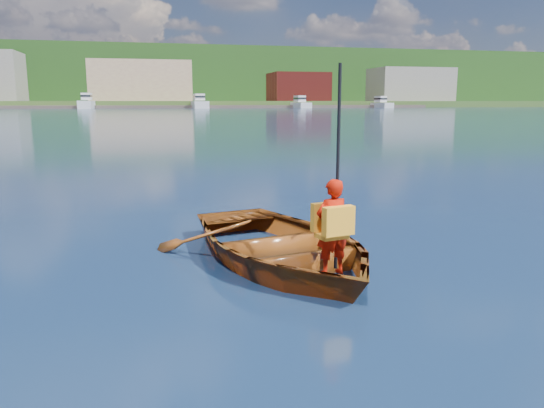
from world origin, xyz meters
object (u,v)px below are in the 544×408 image
(child_paddler, at_px, (332,225))
(marina_yachts, at_px, (132,103))
(dock, at_px, (161,107))
(rowboat, at_px, (280,245))

(child_paddler, height_order, marina_yachts, marina_yachts)
(dock, relative_size, marina_yachts, 1.12)
(marina_yachts, bearing_deg, rowboat, -87.60)
(child_paddler, xyz_separation_m, marina_yachts, (-6.38, 144.60, 0.74))
(rowboat, relative_size, dock, 0.02)
(child_paddler, bearing_deg, dock, 89.50)
(child_paddler, height_order, dock, child_paddler)
(dock, bearing_deg, marina_yachts, -148.66)
(dock, distance_m, marina_yachts, 9.04)
(dock, bearing_deg, rowboat, -90.64)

